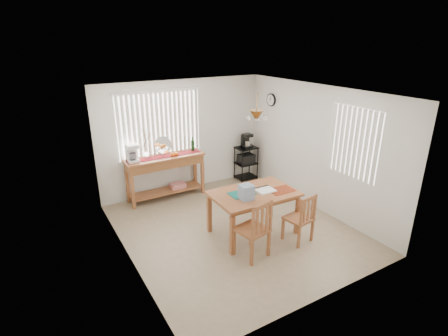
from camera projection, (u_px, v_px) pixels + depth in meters
ground at (234, 229)px, 6.72m from camera, size 4.00×4.50×0.01m
room_shell at (235, 144)px, 6.14m from camera, size 4.20×4.70×2.70m
sideboard at (166, 167)px, 7.79m from camera, size 1.76×0.50×0.99m
sideboard_items at (151, 152)px, 7.52m from camera, size 1.68×0.42×0.76m
wire_cart at (246, 160)px, 8.92m from camera, size 0.51×0.40×0.86m
cart_items at (246, 141)px, 8.75m from camera, size 0.20×0.24×0.35m
dining_table at (254, 197)px, 6.35m from camera, size 1.55×1.02×0.82m
table_items at (251, 192)px, 6.11m from camera, size 1.17×0.58×0.26m
chair_left at (254, 230)px, 5.70m from camera, size 0.56×0.56×1.03m
chair_right at (300, 219)px, 6.16m from camera, size 0.49×0.49×0.93m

